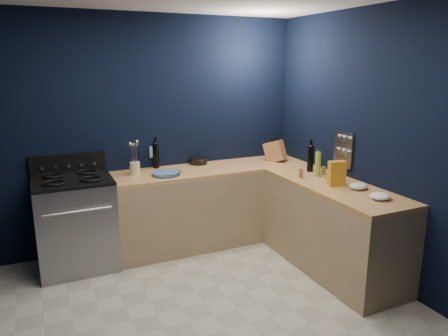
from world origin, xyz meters
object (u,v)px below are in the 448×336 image
gas_range (76,225)px  plate_stack (166,173)px  utensil_crock (135,168)px  knife_block (275,151)px  crouton_bag (337,173)px

gas_range → plate_stack: (0.95, -0.08, 0.46)m
utensil_crock → knife_block: 1.71m
plate_stack → knife_block: (1.41, 0.09, 0.10)m
gas_range → crouton_bag: bearing=-26.2°
plate_stack → knife_block: knife_block is taller
knife_block → crouton_bag: size_ratio=0.99×
gas_range → utensil_crock: size_ratio=6.64×
gas_range → utensil_crock: bearing=7.1°
gas_range → crouton_bag: (2.36, -1.16, 0.56)m
crouton_bag → plate_stack: bearing=154.9°
gas_range → plate_stack: plate_stack is taller
knife_block → crouton_bag: knife_block is taller
gas_range → utensil_crock: (0.65, 0.08, 0.51)m
plate_stack → crouton_bag: size_ratio=1.21×
utensil_crock → crouton_bag: bearing=-36.1°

